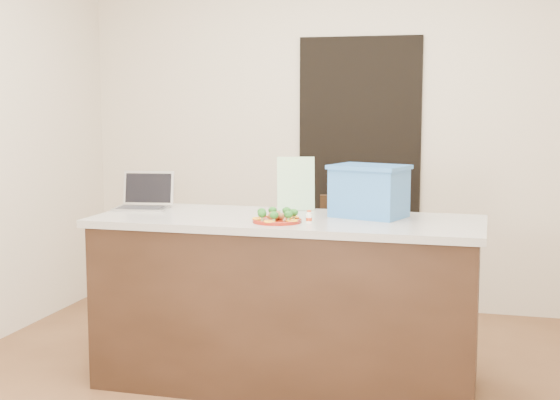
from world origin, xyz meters
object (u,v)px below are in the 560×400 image
(laptop, at_px, (145,199))
(chair, at_px, (351,264))
(plate, at_px, (277,220))
(napkin, at_px, (277,220))
(blue_box, at_px, (369,191))
(island, at_px, (287,301))
(yogurt_bottle, at_px, (309,218))

(laptop, xyz_separation_m, chair, (1.11, 0.53, -0.43))
(plate, relative_size, laptop, 0.77)
(napkin, relative_size, blue_box, 0.35)
(laptop, bearing_deg, napkin, -24.66)
(island, distance_m, yogurt_bottle, 0.53)
(yogurt_bottle, bearing_deg, blue_box, 48.92)
(blue_box, distance_m, chair, 0.76)
(yogurt_bottle, bearing_deg, island, 134.82)
(island, height_order, laptop, laptop)
(plate, xyz_separation_m, chair, (0.24, 0.83, -0.39))
(plate, bearing_deg, napkin, 103.32)
(yogurt_bottle, relative_size, blue_box, 0.15)
(laptop, bearing_deg, chair, 16.51)
(island, height_order, blue_box, blue_box)
(napkin, bearing_deg, plate, -76.68)
(napkin, xyz_separation_m, blue_box, (0.44, 0.25, 0.14))
(laptop, bearing_deg, blue_box, -8.80)
(napkin, height_order, laptop, laptop)
(napkin, xyz_separation_m, yogurt_bottle, (0.18, -0.05, 0.02))
(yogurt_bottle, relative_size, chair, 0.07)
(yogurt_bottle, relative_size, laptop, 0.21)
(island, bearing_deg, napkin, -101.81)
(island, distance_m, laptop, 1.03)
(blue_box, bearing_deg, laptop, -162.21)
(yogurt_bottle, xyz_separation_m, chair, (0.07, 0.82, -0.40))
(napkin, distance_m, blue_box, 0.52)
(blue_box, bearing_deg, yogurt_bottle, -113.56)
(island, distance_m, blue_box, 0.74)
(plate, xyz_separation_m, laptop, (-0.87, 0.30, 0.05))
(island, relative_size, blue_box, 4.58)
(island, xyz_separation_m, napkin, (-0.02, -0.11, 0.46))
(laptop, height_order, chair, laptop)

